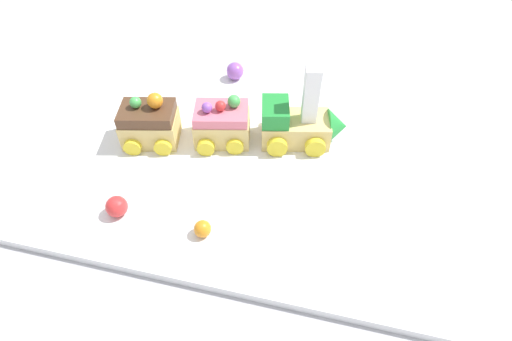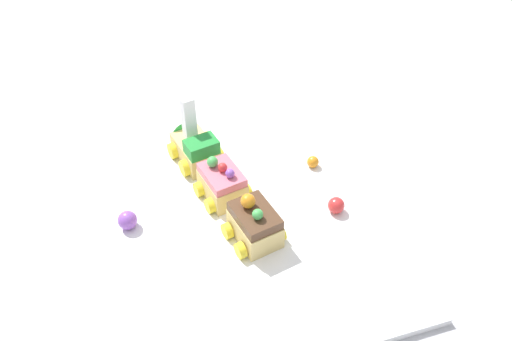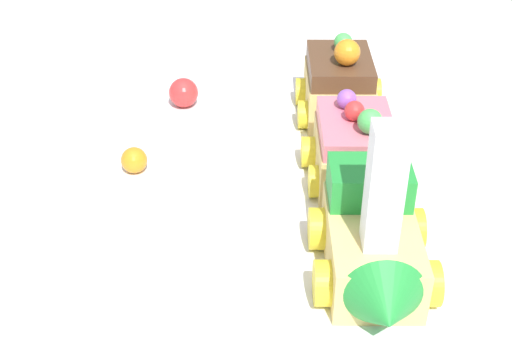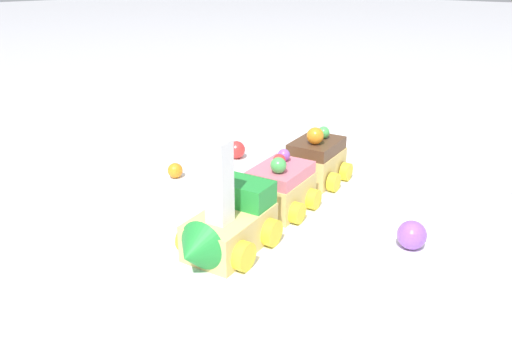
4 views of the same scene
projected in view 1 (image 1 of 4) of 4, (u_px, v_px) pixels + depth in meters
The scene contains 8 objects.
ground_plane at pixel (236, 158), 0.57m from camera, with size 10.00×10.00×0.00m, color #B2B2B7.
display_board at pixel (235, 155), 0.56m from camera, with size 0.66×0.40×0.01m, color white.
cake_train_locomotive at pixel (301, 124), 0.56m from camera, with size 0.13×0.09×0.12m.
cake_car_strawberry at pixel (222, 124), 0.56m from camera, with size 0.09×0.09×0.07m.
cake_car_chocolate at pixel (151, 123), 0.56m from camera, with size 0.09×0.09×0.08m.
gumball_red at pixel (117, 206), 0.47m from camera, with size 0.03×0.03×0.03m, color red.
gumball_orange at pixel (199, 228), 0.46m from camera, with size 0.02×0.02×0.02m, color orange.
gumball_purple at pixel (235, 71), 0.67m from camera, with size 0.03×0.03×0.03m, color #9956C6.
Camera 1 is at (0.12, -0.38, 0.40)m, focal length 28.00 mm.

